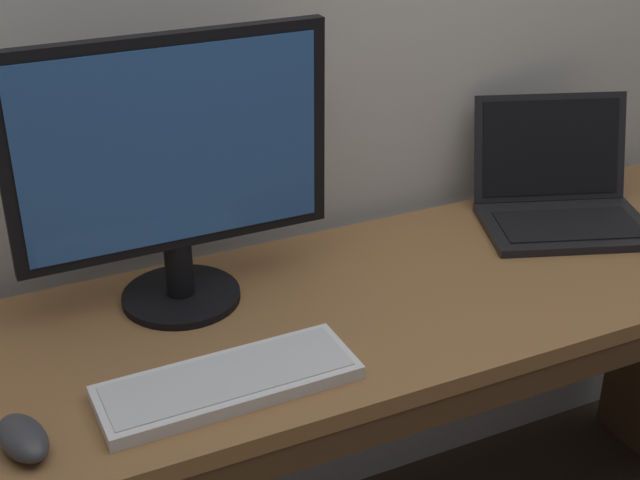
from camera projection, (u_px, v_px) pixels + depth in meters
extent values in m
cube|color=olive|center=(389.00, 299.00, 1.65)|extent=(1.78, 0.56, 0.03)
cube|color=#4E351E|center=(468.00, 398.00, 1.46)|extent=(1.71, 0.02, 0.06)
cube|color=black|center=(566.00, 226.00, 1.87)|extent=(0.40, 0.33, 0.02)
cube|color=black|center=(568.00, 224.00, 1.86)|extent=(0.32, 0.23, 0.00)
cube|color=black|center=(550.00, 147.00, 1.95)|extent=(0.34, 0.19, 0.23)
cube|color=black|center=(551.00, 148.00, 1.94)|extent=(0.31, 0.16, 0.20)
cylinder|color=black|center=(181.00, 296.00, 1.62)|extent=(0.21, 0.21, 0.01)
cylinder|color=black|center=(179.00, 268.00, 1.59)|extent=(0.05, 0.05, 0.10)
cube|color=black|center=(171.00, 145.00, 1.47)|extent=(0.55, 0.03, 0.37)
cube|color=#28569E|center=(173.00, 148.00, 1.46)|extent=(0.51, 0.00, 0.34)
cube|color=white|center=(228.00, 382.00, 1.38)|extent=(0.41, 0.15, 0.02)
cube|color=silver|center=(228.00, 376.00, 1.37)|extent=(0.38, 0.12, 0.00)
ellipsoid|color=#38383D|center=(23.00, 438.00, 1.25)|extent=(0.09, 0.13, 0.04)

